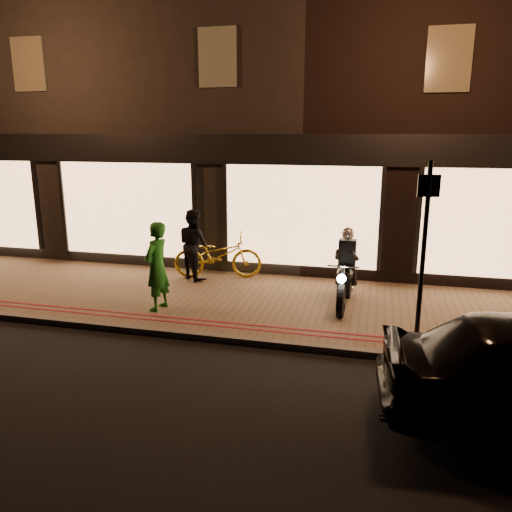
{
  "coord_description": "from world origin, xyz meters",
  "views": [
    {
      "loc": [
        1.79,
        -7.6,
        3.54
      ],
      "look_at": [
        -0.58,
        1.92,
        1.1
      ],
      "focal_mm": 35.0,
      "sensor_mm": 36.0,
      "label": 1
    }
  ],
  "objects_px": {
    "motorcycle": "(346,276)",
    "person_green": "(157,266)",
    "sign_post": "(424,243)",
    "bicycle_gold": "(218,255)"
  },
  "relations": [
    {
      "from": "motorcycle",
      "to": "person_green",
      "type": "relative_size",
      "value": 1.11
    },
    {
      "from": "motorcycle",
      "to": "person_green",
      "type": "bearing_deg",
      "value": -160.66
    },
    {
      "from": "motorcycle",
      "to": "bicycle_gold",
      "type": "distance_m",
      "value": 3.36
    },
    {
      "from": "motorcycle",
      "to": "sign_post",
      "type": "height_order",
      "value": "sign_post"
    },
    {
      "from": "sign_post",
      "to": "bicycle_gold",
      "type": "relative_size",
      "value": 1.43
    },
    {
      "from": "sign_post",
      "to": "person_green",
      "type": "distance_m",
      "value": 4.96
    },
    {
      "from": "sign_post",
      "to": "bicycle_gold",
      "type": "height_order",
      "value": "sign_post"
    },
    {
      "from": "motorcycle",
      "to": "bicycle_gold",
      "type": "relative_size",
      "value": 0.93
    },
    {
      "from": "sign_post",
      "to": "person_green",
      "type": "height_order",
      "value": "sign_post"
    },
    {
      "from": "motorcycle",
      "to": "person_green",
      "type": "xyz_separation_m",
      "value": [
        -3.57,
        -1.13,
        0.26
      ]
    }
  ]
}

